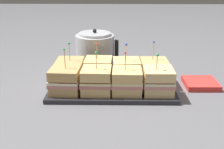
# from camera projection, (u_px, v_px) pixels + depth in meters

# --- Properties ---
(ground_plane) EXTENTS (6.00, 6.00, 0.00)m
(ground_plane) POSITION_uv_depth(u_px,v_px,m) (112.00, 90.00, 1.20)
(ground_plane) COLOR slate
(serving_platter) EXTENTS (0.52, 0.28, 0.02)m
(serving_platter) POSITION_uv_depth(u_px,v_px,m) (112.00, 88.00, 1.19)
(serving_platter) COLOR #232328
(serving_platter) RESTS_ON ground_plane
(sandwich_front_far_left) EXTENTS (0.13, 0.13, 0.18)m
(sandwich_front_far_left) POSITION_uv_depth(u_px,v_px,m) (66.00, 80.00, 1.12)
(sandwich_front_far_left) COLOR tan
(sandwich_front_far_left) RESTS_ON serving_platter
(sandwich_front_center_left) EXTENTS (0.12, 0.12, 0.17)m
(sandwich_front_center_left) POSITION_uv_depth(u_px,v_px,m) (97.00, 81.00, 1.11)
(sandwich_front_center_left) COLOR tan
(sandwich_front_center_left) RESTS_ON serving_platter
(sandwich_front_center_right) EXTENTS (0.12, 0.12, 0.17)m
(sandwich_front_center_right) POSITION_uv_depth(u_px,v_px,m) (127.00, 81.00, 1.11)
(sandwich_front_center_right) COLOR tan
(sandwich_front_center_right) RESTS_ON serving_platter
(sandwich_front_far_right) EXTENTS (0.12, 0.12, 0.17)m
(sandwich_front_far_right) POSITION_uv_depth(u_px,v_px,m) (158.00, 81.00, 1.11)
(sandwich_front_far_right) COLOR #DBB77A
(sandwich_front_far_right) RESTS_ON serving_platter
(sandwich_back_far_left) EXTENTS (0.12, 0.12, 0.18)m
(sandwich_back_far_left) POSITION_uv_depth(u_px,v_px,m) (70.00, 70.00, 1.23)
(sandwich_back_far_left) COLOR tan
(sandwich_back_far_left) RESTS_ON serving_platter
(sandwich_back_center_left) EXTENTS (0.13, 0.13, 0.17)m
(sandwich_back_center_left) POSITION_uv_depth(u_px,v_px,m) (98.00, 70.00, 1.23)
(sandwich_back_center_left) COLOR tan
(sandwich_back_center_left) RESTS_ON serving_platter
(sandwich_back_center_right) EXTENTS (0.13, 0.13, 0.17)m
(sandwich_back_center_right) POSITION_uv_depth(u_px,v_px,m) (126.00, 71.00, 1.23)
(sandwich_back_center_right) COLOR tan
(sandwich_back_center_right) RESTS_ON serving_platter
(sandwich_back_far_right) EXTENTS (0.12, 0.12, 0.18)m
(sandwich_back_far_right) POSITION_uv_depth(u_px,v_px,m) (154.00, 71.00, 1.23)
(sandwich_back_far_right) COLOR tan
(sandwich_back_far_right) RESTS_ON serving_platter
(kettle_steel) EXTENTS (0.22, 0.20, 0.20)m
(kettle_steel) POSITION_uv_depth(u_px,v_px,m) (95.00, 51.00, 1.43)
(kettle_steel) COLOR #B7BABF
(kettle_steel) RESTS_ON ground_plane
(napkin_stack) EXTENTS (0.14, 0.14, 0.02)m
(napkin_stack) POSITION_uv_depth(u_px,v_px,m) (201.00, 83.00, 1.24)
(napkin_stack) COLOR red
(napkin_stack) RESTS_ON ground_plane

